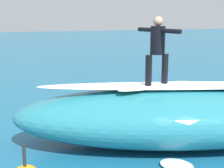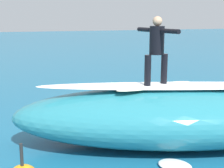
{
  "view_description": "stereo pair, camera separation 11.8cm",
  "coord_description": "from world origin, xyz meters",
  "px_view_note": "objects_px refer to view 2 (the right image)",
  "views": [
    {
      "loc": [
        4.04,
        8.43,
        3.19
      ],
      "look_at": [
        0.95,
        -0.36,
        1.21
      ],
      "focal_mm": 51.67,
      "sensor_mm": 36.0,
      "label": 1
    },
    {
      "loc": [
        3.93,
        8.47,
        3.19
      ],
      "look_at": [
        0.95,
        -0.36,
        1.21
      ],
      "focal_mm": 51.67,
      "sensor_mm": 36.0,
      "label": 2
    }
  ],
  "objects_px": {
    "surfboard_riding": "(156,86)",
    "surfboard_paddling": "(82,106)",
    "surfer_riding": "(157,45)",
    "surfer_paddling": "(79,103)"
  },
  "relations": [
    {
      "from": "surfer_paddling",
      "to": "surfer_riding",
      "type": "bearing_deg",
      "value": -100.62
    },
    {
      "from": "surfer_riding",
      "to": "surfer_paddling",
      "type": "height_order",
      "value": "surfer_riding"
    },
    {
      "from": "surfer_riding",
      "to": "surfer_paddling",
      "type": "relative_size",
      "value": 0.96
    },
    {
      "from": "surfboard_riding",
      "to": "surfer_paddling",
      "type": "distance_m",
      "value": 4.18
    },
    {
      "from": "surfer_riding",
      "to": "surfer_paddling",
      "type": "bearing_deg",
      "value": -85.47
    },
    {
      "from": "surfboard_paddling",
      "to": "surfer_paddling",
      "type": "xyz_separation_m",
      "value": [
        0.12,
        0.06,
        0.17
      ]
    },
    {
      "from": "surfboard_riding",
      "to": "surfboard_paddling",
      "type": "xyz_separation_m",
      "value": [
        0.92,
        -3.89,
        -1.49
      ]
    },
    {
      "from": "surfboard_riding",
      "to": "surfer_riding",
      "type": "height_order",
      "value": "surfer_riding"
    },
    {
      "from": "surfer_riding",
      "to": "surfboard_paddling",
      "type": "distance_m",
      "value": 4.7
    },
    {
      "from": "surfboard_riding",
      "to": "surfboard_paddling",
      "type": "bearing_deg",
      "value": -87.38
    }
  ]
}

